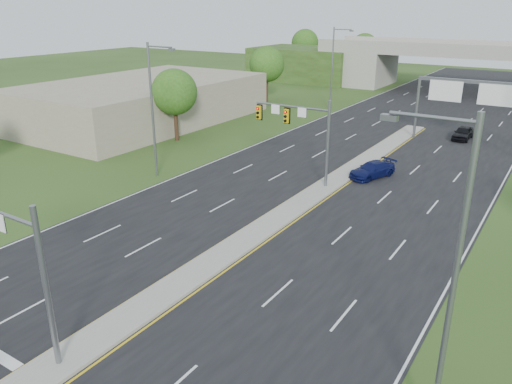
{
  "coord_description": "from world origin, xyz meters",
  "views": [
    {
      "loc": [
        15.6,
        -9.51,
        13.68
      ],
      "look_at": [
        0.18,
        14.46,
        3.0
      ],
      "focal_mm": 35.0,
      "sensor_mm": 36.0,
      "label": 1
    }
  ],
  "objects_px": {
    "overpass": "(471,71)",
    "signal_mast_near": "(5,248)",
    "car_far_b": "(372,170)",
    "car_far_c": "(463,133)",
    "signal_mast_far": "(302,127)",
    "sign_gantry": "(473,95)"
  },
  "relations": [
    {
      "from": "overpass",
      "to": "car_far_b",
      "type": "relative_size",
      "value": 17.75
    },
    {
      "from": "sign_gantry",
      "to": "car_far_c",
      "type": "bearing_deg",
      "value": 110.09
    },
    {
      "from": "signal_mast_far",
      "to": "sign_gantry",
      "type": "relative_size",
      "value": 0.6
    },
    {
      "from": "signal_mast_near",
      "to": "overpass",
      "type": "distance_m",
      "value": 80.11
    },
    {
      "from": "car_far_b",
      "to": "car_far_c",
      "type": "height_order",
      "value": "car_far_c"
    },
    {
      "from": "signal_mast_far",
      "to": "car_far_b",
      "type": "bearing_deg",
      "value": 45.9
    },
    {
      "from": "signal_mast_near",
      "to": "overpass",
      "type": "relative_size",
      "value": 0.09
    },
    {
      "from": "signal_mast_near",
      "to": "signal_mast_far",
      "type": "xyz_separation_m",
      "value": [
        0.0,
        25.0,
        0.0
      ]
    },
    {
      "from": "car_far_b",
      "to": "car_far_c",
      "type": "xyz_separation_m",
      "value": [
        3.71,
        17.6,
        0.05
      ]
    },
    {
      "from": "signal_mast_near",
      "to": "signal_mast_far",
      "type": "bearing_deg",
      "value": 90.0
    },
    {
      "from": "signal_mast_far",
      "to": "car_far_c",
      "type": "distance_m",
      "value": 23.96
    },
    {
      "from": "signal_mast_far",
      "to": "overpass",
      "type": "xyz_separation_m",
      "value": [
        2.26,
        55.07,
        -1.17
      ]
    },
    {
      "from": "sign_gantry",
      "to": "car_far_c",
      "type": "distance_m",
      "value": 5.08
    },
    {
      "from": "car_far_c",
      "to": "signal_mast_far",
      "type": "bearing_deg",
      "value": -109.42
    },
    {
      "from": "sign_gantry",
      "to": "overpass",
      "type": "relative_size",
      "value": 0.14
    },
    {
      "from": "sign_gantry",
      "to": "car_far_b",
      "type": "xyz_separation_m",
      "value": [
        -4.51,
        -15.42,
        -4.57
      ]
    },
    {
      "from": "signal_mast_near",
      "to": "signal_mast_far",
      "type": "distance_m",
      "value": 25.0
    },
    {
      "from": "overpass",
      "to": "car_far_c",
      "type": "height_order",
      "value": "overpass"
    },
    {
      "from": "car_far_b",
      "to": "car_far_c",
      "type": "bearing_deg",
      "value": 99.18
    },
    {
      "from": "overpass",
      "to": "signal_mast_near",
      "type": "bearing_deg",
      "value": -91.62
    },
    {
      "from": "overpass",
      "to": "car_far_b",
      "type": "bearing_deg",
      "value": -87.54
    },
    {
      "from": "signal_mast_far",
      "to": "car_far_c",
      "type": "bearing_deg",
      "value": 69.82
    }
  ]
}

